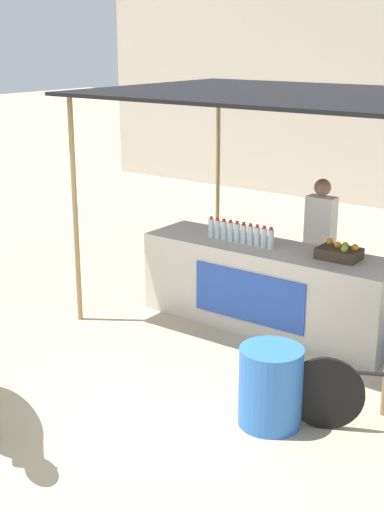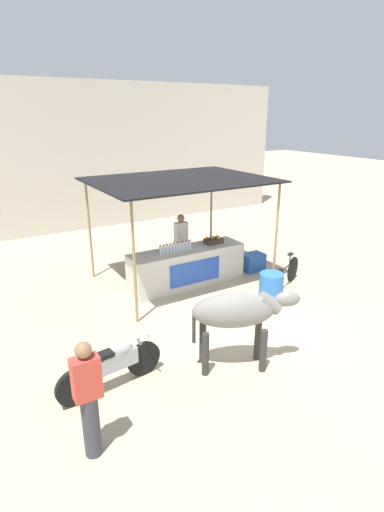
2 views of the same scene
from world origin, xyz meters
The scene contains 13 objects.
ground_plane centered at (0.00, 0.00, 0.00)m, with size 60.00×60.00×0.00m, color tan.
building_wall_far centered at (0.00, 8.86, 2.63)m, with size 16.00×0.50×5.26m, color beige.
stall_counter centered at (0.00, 2.20, 0.48)m, with size 3.00×0.82×0.96m.
stall_awning centered at (0.00, 2.50, 2.55)m, with size 4.20×3.20×2.65m.
water_bottle_row centered at (-0.35, 2.15, 1.07)m, with size 0.88×0.07×0.25m.
fruit_crate centered at (0.84, 2.25, 1.03)m, with size 0.44×0.32×0.18m.
vendor_behind_counter centered at (0.26, 2.95, 0.85)m, with size 0.34×0.22×1.65m.
cooler_box centered at (2.08, 2.10, 0.24)m, with size 0.60×0.44×0.48m, color blue.
water_barrel centered at (1.15, 0.33, 0.36)m, with size 0.55×0.55×0.71m, color blue.
cow centered at (-1.06, -1.26, 1.03)m, with size 1.80×1.12×1.44m.
motorcycle_parked centered at (-3.09, -0.71, 0.43)m, with size 1.80×0.55×0.90m.
bicycle_leaning centered at (2.02, 0.75, 0.35)m, with size 1.52×0.75×0.85m.
passerby_on_street centered at (-3.78, -1.83, 0.85)m, with size 0.34×0.22×1.65m.
Camera 2 is at (-4.76, -5.91, 4.16)m, focal length 28.00 mm.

